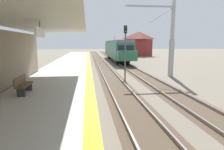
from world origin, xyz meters
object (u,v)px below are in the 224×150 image
at_px(catenary_pylon_far_side, 169,41).
at_px(distant_trackside_house, 139,43).
at_px(approaching_train, 117,49).
at_px(platform_bench, 23,84).
at_px(rail_signal_post, 125,45).

distance_m(catenary_pylon_far_side, distant_trackside_house, 32.56).
height_order(approaching_train, distant_trackside_house, distant_trackside_house).
bearing_deg(distant_trackside_house, platform_bench, -112.11).
distance_m(rail_signal_post, catenary_pylon_far_side, 4.46).
relative_size(rail_signal_post, catenary_pylon_far_side, 0.69).
distance_m(approaching_train, rail_signal_post, 16.74).
bearing_deg(catenary_pylon_far_side, rail_signal_post, 159.72).
bearing_deg(rail_signal_post, platform_bench, -124.21).
bearing_deg(rail_signal_post, distant_trackside_house, 72.71).
bearing_deg(distant_trackside_house, approaching_train, -119.42).
relative_size(approaching_train, platform_bench, 12.25).
height_order(rail_signal_post, platform_bench, rail_signal_post).
relative_size(rail_signal_post, platform_bench, 3.25).
bearing_deg(approaching_train, platform_bench, -108.03).
relative_size(rail_signal_post, distant_trackside_house, 0.79).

